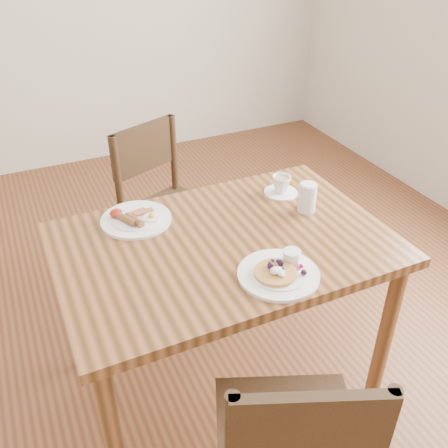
% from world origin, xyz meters
% --- Properties ---
extents(ground, '(5.00, 5.00, 0.00)m').
position_xyz_m(ground, '(0.00, 0.00, 0.00)').
color(ground, '#542B18').
rests_on(ground, ground).
extents(dining_table, '(1.20, 0.80, 0.75)m').
position_xyz_m(dining_table, '(0.00, 0.00, 0.65)').
color(dining_table, brown).
rests_on(dining_table, ground).
extents(chair_near, '(0.55, 0.55, 0.88)m').
position_xyz_m(chair_near, '(-0.10, -0.66, 0.49)').
color(chair_near, '#362613').
rests_on(chair_near, ground).
extents(chair_far, '(0.55, 0.55, 0.88)m').
position_xyz_m(chair_far, '(0.02, 0.75, 0.49)').
color(chair_far, '#362613').
rests_on(chair_far, ground).
extents(pancake_plate, '(0.27, 0.27, 0.06)m').
position_xyz_m(pancake_plate, '(0.08, -0.26, 0.76)').
color(pancake_plate, white).
rests_on(pancake_plate, dining_table).
extents(breakfast_plate, '(0.27, 0.27, 0.04)m').
position_xyz_m(breakfast_plate, '(-0.25, 0.26, 0.76)').
color(breakfast_plate, white).
rests_on(breakfast_plate, dining_table).
extents(teacup_saucer, '(0.14, 0.14, 0.08)m').
position_xyz_m(teacup_saucer, '(0.36, 0.21, 0.79)').
color(teacup_saucer, white).
rests_on(teacup_saucer, dining_table).
extents(water_glass, '(0.07, 0.07, 0.12)m').
position_xyz_m(water_glass, '(0.38, 0.05, 0.81)').
color(water_glass, silver).
rests_on(water_glass, dining_table).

